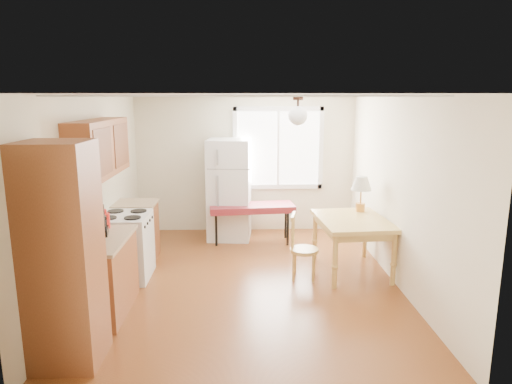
{
  "coord_description": "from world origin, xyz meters",
  "views": [
    {
      "loc": [
        -0.06,
        -5.85,
        2.48
      ],
      "look_at": [
        0.13,
        0.48,
        1.15
      ],
      "focal_mm": 32.0,
      "sensor_mm": 36.0,
      "label": 1
    }
  ],
  "objects_px": {
    "bench": "(252,209)",
    "chair": "(298,243)",
    "refrigerator": "(229,189)",
    "dining_table": "(352,226)"
  },
  "relations": [
    {
      "from": "bench",
      "to": "chair",
      "type": "bearing_deg",
      "value": -75.59
    },
    {
      "from": "refrigerator",
      "to": "chair",
      "type": "relative_size",
      "value": 1.97
    },
    {
      "from": "bench",
      "to": "refrigerator",
      "type": "bearing_deg",
      "value": 138.99
    },
    {
      "from": "refrigerator",
      "to": "bench",
      "type": "xyz_separation_m",
      "value": [
        0.39,
        -0.27,
        -0.28
      ]
    },
    {
      "from": "refrigerator",
      "to": "chair",
      "type": "xyz_separation_m",
      "value": [
        1.0,
        -1.89,
        -0.37
      ]
    },
    {
      "from": "refrigerator",
      "to": "dining_table",
      "type": "xyz_separation_m",
      "value": [
        1.79,
        -1.67,
        -0.2
      ]
    },
    {
      "from": "bench",
      "to": "chair",
      "type": "xyz_separation_m",
      "value": [
        0.61,
        -1.62,
        -0.09
      ]
    },
    {
      "from": "chair",
      "to": "refrigerator",
      "type": "bearing_deg",
      "value": 129.36
    },
    {
      "from": "bench",
      "to": "chair",
      "type": "relative_size",
      "value": 1.67
    },
    {
      "from": "bench",
      "to": "dining_table",
      "type": "relative_size",
      "value": 1.12
    }
  ]
}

